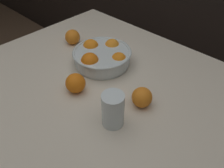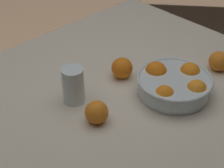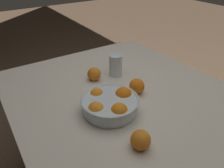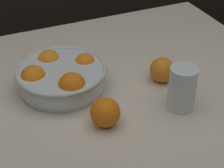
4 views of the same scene
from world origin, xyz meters
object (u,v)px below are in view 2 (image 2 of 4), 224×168
Objects in this scene: orange_loose_aside at (97,112)px; juice_glass at (73,87)px; fruit_bowl at (174,84)px; orange_loose_near_bowl at (219,61)px; orange_loose_front at (122,68)px.

juice_glass is at bearing -97.67° from orange_loose_aside.
fruit_bowl is at bearing 164.48° from orange_loose_aside.
orange_loose_near_bowl is 1.00× the size of orange_loose_aside.
fruit_bowl is 3.48× the size of orange_loose_aside.
juice_glass is 0.58m from orange_loose_near_bowl.
orange_loose_near_bowl is at bearing 174.46° from fruit_bowl.
fruit_bowl reaches higher than orange_loose_front.
juice_glass reaches higher than orange_loose_aside.
juice_glass is 0.22m from orange_loose_front.
orange_loose_near_bowl is (-0.24, 0.02, -0.00)m from fruit_bowl.
fruit_bowl is 2.06× the size of juice_glass.
fruit_bowl is 3.46× the size of orange_loose_near_bowl.
orange_loose_near_bowl is 0.38m from orange_loose_front.
fruit_bowl is 0.25m from orange_loose_near_bowl.
orange_loose_aside is (0.30, -0.08, -0.00)m from fruit_bowl.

